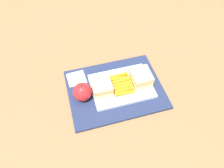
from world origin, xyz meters
TOP-DOWN VIEW (x-y plane):
  - ground_plane at (0.00, 0.00)m, footprint 2.40×2.40m
  - lunchbag_mat at (0.00, 0.00)m, footprint 0.36×0.28m
  - food_tray at (-0.03, 0.00)m, footprint 0.23×0.17m
  - sandwich_half_left at (-0.10, 0.00)m, footprint 0.07×0.08m
  - sandwich_half_right at (0.05, 0.00)m, footprint 0.07×0.08m
  - carrot_sticks_bundle at (-0.03, -0.00)m, footprint 0.08×0.10m
  - apple at (0.13, 0.01)m, footprint 0.07×0.07m
  - paper_napkin at (0.14, -0.09)m, footprint 0.07×0.07m

SIDE VIEW (x-z plane):
  - ground_plane at x=0.00m, z-range 0.00..0.00m
  - lunchbag_mat at x=0.00m, z-range 0.00..0.01m
  - paper_napkin at x=0.14m, z-range 0.01..0.01m
  - food_tray at x=-0.03m, z-range 0.01..0.02m
  - carrot_sticks_bundle at x=-0.03m, z-range 0.02..0.04m
  - sandwich_half_left at x=-0.10m, z-range 0.02..0.07m
  - sandwich_half_right at x=0.05m, z-range 0.02..0.07m
  - apple at x=0.13m, z-range 0.00..0.08m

